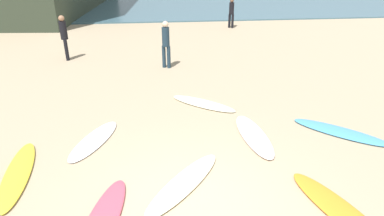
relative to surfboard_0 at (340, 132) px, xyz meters
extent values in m
plane|color=tan|center=(-3.96, -2.32, -0.04)|extent=(120.00, 120.00, 0.00)
ellipsoid|color=#4B9DD6|center=(0.00, 0.00, 0.00)|extent=(2.12, 1.98, 0.08)
ellipsoid|color=#F6EFC4|center=(-4.06, -1.61, 0.00)|extent=(1.88, 2.16, 0.08)
ellipsoid|color=#E8E9C8|center=(-3.17, 2.07, 0.00)|extent=(1.98, 1.74, 0.07)
ellipsoid|color=white|center=(-2.20, 0.05, 0.01)|extent=(0.73, 2.21, 0.09)
ellipsoid|color=white|center=(-6.06, 0.26, -0.01)|extent=(1.27, 2.06, 0.06)
ellipsoid|color=yellow|center=(-7.40, -0.94, 0.00)|extent=(0.80, 2.47, 0.08)
ellipsoid|color=orange|center=(-1.41, -2.68, 0.00)|extent=(1.29, 2.44, 0.08)
cylinder|color=#1E3342|center=(-4.19, 5.72, 0.39)|extent=(0.14, 0.14, 0.85)
cylinder|color=#1E3342|center=(-4.01, 5.63, 0.39)|extent=(0.14, 0.14, 0.85)
cylinder|color=#1E3342|center=(-4.10, 5.68, 1.17)|extent=(0.37, 0.37, 0.71)
sphere|color=beige|center=(-4.10, 5.68, 1.64)|extent=(0.23, 0.23, 0.23)
cylinder|color=black|center=(-8.19, 7.26, 0.39)|extent=(0.14, 0.14, 0.86)
cylinder|color=black|center=(-8.13, 7.06, 0.39)|extent=(0.14, 0.14, 0.86)
cylinder|color=black|center=(-8.16, 7.16, 1.18)|extent=(0.35, 0.35, 0.72)
sphere|color=#9E7051|center=(-8.16, 7.16, 1.66)|extent=(0.23, 0.23, 0.23)
cylinder|color=black|center=(-0.12, 12.74, 0.35)|extent=(0.14, 0.14, 0.78)
cylinder|color=black|center=(0.03, 12.62, 0.35)|extent=(0.14, 0.14, 0.78)
cylinder|color=black|center=(-0.04, 12.68, 1.07)|extent=(0.39, 0.39, 0.65)
sphere|color=brown|center=(-0.04, 12.68, 1.50)|extent=(0.21, 0.21, 0.21)
camera|label=1|loc=(-4.48, -6.91, 4.12)|focal=31.49mm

